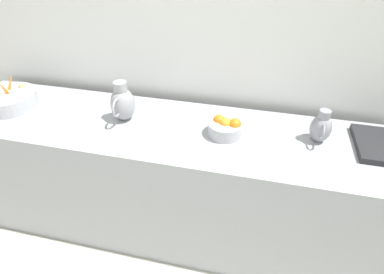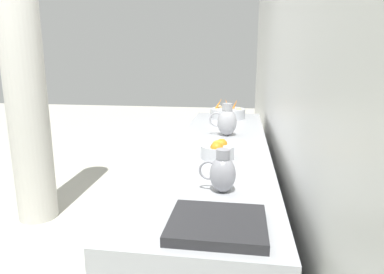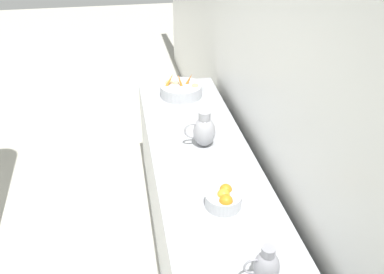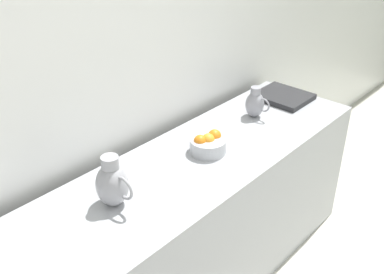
{
  "view_description": "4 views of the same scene",
  "coord_description": "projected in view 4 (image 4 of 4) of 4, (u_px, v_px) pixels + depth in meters",
  "views": [
    {
      "loc": [
        0.01,
        0.29,
        1.96
      ],
      "look_at": [
        -1.35,
        -0.03,
        0.96
      ],
      "focal_mm": 29.67,
      "sensor_mm": 36.0,
      "label": 1
    },
    {
      "loc": [
        -1.65,
        2.09,
        1.47
      ],
      "look_at": [
        -1.32,
        -0.14,
        0.95
      ],
      "focal_mm": 31.64,
      "sensor_mm": 36.0,
      "label": 2
    },
    {
      "loc": [
        -1.03,
        1.84,
        2.4
      ],
      "look_at": [
        -1.44,
        -0.4,
        1.03
      ],
      "focal_mm": 38.91,
      "sensor_mm": 36.0,
      "label": 3
    },
    {
      "loc": [
        -0.16,
        -1.52,
        2.19
      ],
      "look_at": [
        -1.51,
        -0.01,
        1.05
      ],
      "focal_mm": 42.59,
      "sensor_mm": 36.0,
      "label": 4
    }
  ],
  "objects": [
    {
      "name": "tile_wall_left",
      "position": [
        167.0,
        21.0,
        2.54
      ],
      "size": [
        0.1,
        9.68,
        3.0
      ],
      "primitive_type": "cube",
      "color": "white",
      "rests_on": "ground_plane"
    },
    {
      "name": "prep_counter",
      "position": [
        166.0,
        247.0,
        2.48
      ],
      "size": [
        0.67,
        2.84,
        0.89
      ],
      "primitive_type": "cube",
      "color": "#9EA0A5",
      "rests_on": "ground_plane"
    },
    {
      "name": "orange_bowl",
      "position": [
        208.0,
        144.0,
        2.47
      ],
      "size": [
        0.2,
        0.2,
        0.11
      ],
      "color": "#ADAFB5",
      "rests_on": "prep_counter"
    },
    {
      "name": "metal_pitcher_tall",
      "position": [
        113.0,
        183.0,
        2.04
      ],
      "size": [
        0.21,
        0.15,
        0.25
      ],
      "color": "#939399",
      "rests_on": "prep_counter"
    },
    {
      "name": "metal_pitcher_short",
      "position": [
        255.0,
        104.0,
        2.83
      ],
      "size": [
        0.17,
        0.12,
        0.2
      ],
      "color": "gray",
      "rests_on": "prep_counter"
    },
    {
      "name": "counter_sink_basin",
      "position": [
        283.0,
        96.0,
        3.09
      ],
      "size": [
        0.34,
        0.3,
        0.04
      ],
      "primitive_type": "cube",
      "color": "#232326",
      "rests_on": "prep_counter"
    }
  ]
}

